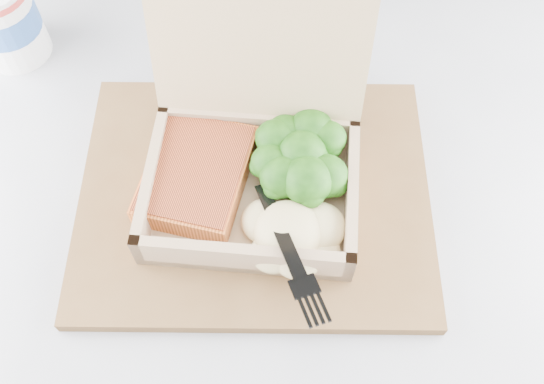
{
  "coord_description": "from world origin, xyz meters",
  "views": [
    {
      "loc": [
        -0.18,
        -0.49,
        1.28
      ],
      "look_at": [
        -0.18,
        -0.2,
        0.79
      ],
      "focal_mm": 40.0,
      "sensor_mm": 36.0,
      "label": 1
    }
  ],
  "objects_px": {
    "takeout_container": "(254,147)",
    "paper_cup": "(3,18)",
    "serving_tray": "(255,195)",
    "cafe_table": "(265,277)"
  },
  "relations": [
    {
      "from": "serving_tray",
      "to": "takeout_container",
      "type": "xyz_separation_m",
      "value": [
        0.0,
        0.02,
        0.05
      ]
    },
    {
      "from": "serving_tray",
      "to": "paper_cup",
      "type": "relative_size",
      "value": 3.54
    },
    {
      "from": "paper_cup",
      "to": "serving_tray",
      "type": "bearing_deg",
      "value": -35.83
    },
    {
      "from": "cafe_table",
      "to": "paper_cup",
      "type": "relative_size",
      "value": 8.64
    },
    {
      "from": "takeout_container",
      "to": "paper_cup",
      "type": "distance_m",
      "value": 0.33
    },
    {
      "from": "cafe_table",
      "to": "paper_cup",
      "type": "bearing_deg",
      "value": 143.86
    },
    {
      "from": "serving_tray",
      "to": "paper_cup",
      "type": "height_order",
      "value": "paper_cup"
    },
    {
      "from": "takeout_container",
      "to": "paper_cup",
      "type": "bearing_deg",
      "value": 152.67
    },
    {
      "from": "cafe_table",
      "to": "takeout_container",
      "type": "height_order",
      "value": "takeout_container"
    },
    {
      "from": "cafe_table",
      "to": "serving_tray",
      "type": "distance_m",
      "value": 0.2
    }
  ]
}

